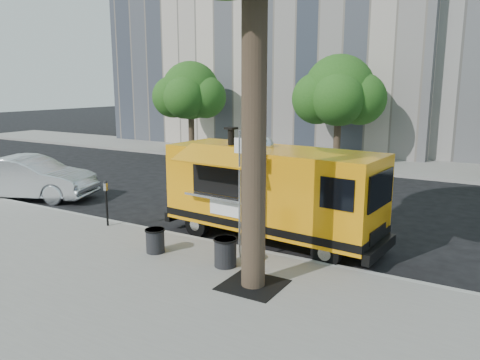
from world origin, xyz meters
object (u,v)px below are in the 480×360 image
Objects in this scene: sign_post at (240,187)px; trash_bin_right at (225,251)px; trash_bin_left at (155,240)px; far_tree_a at (191,91)px; sedan at (30,178)px; parking_meter at (106,198)px; food_truck at (270,191)px; far_tree_b at (339,91)px.

sign_post is 4.63× the size of trash_bin_right.
sign_post is 5.14× the size of trash_bin_left.
far_tree_a reaches higher than sedan.
sedan is at bearing -82.30° from far_tree_a.
sedan is (-5.34, 1.35, -0.20)m from parking_meter.
sedan is (-9.89, 1.55, -1.06)m from sign_post.
sign_post is 2.49m from trash_bin_left.
sign_post is 2.25× the size of parking_meter.
sign_post reaches higher than food_truck.
parking_meter reaches higher than trash_bin_left.
far_tree_b is at bearing 92.40° from trash_bin_left.
sedan is at bearing -174.25° from food_truck.
parking_meter is 4.67m from trash_bin_right.
trash_bin_left is (2.63, -0.98, -0.52)m from parking_meter.
far_tree_b is 14.98m from sedan.
trash_bin_right is (2.57, -14.92, -3.34)m from far_tree_b.
food_truck is at bearing -46.59° from far_tree_a.
parking_meter is at bearing 159.56° from trash_bin_left.
far_tree_a is 0.97× the size of far_tree_b.
parking_meter is (-4.55, 0.20, -0.87)m from sign_post.
food_truck is at bearing -78.84° from far_tree_b.
food_truck is 3.25m from trash_bin_left.
far_tree_a is at bearing 138.15° from food_truck.
parking_meter is (-2.00, -14.05, -2.85)m from far_tree_b.
parking_meter is at bearing -124.02° from sedan.
sedan reaches higher than parking_meter.
far_tree_a is 9.01m from far_tree_b.
sign_post is (2.55, -14.25, -1.98)m from far_tree_b.
far_tree_a is 18.14m from sign_post.
trash_bin_left is 0.90× the size of trash_bin_right.
food_truck is (4.47, 1.52, 0.42)m from parking_meter.
trash_bin_left is at bearing -20.44° from parking_meter.
sign_post reaches higher than parking_meter.
sign_post is 4.64m from parking_meter.
trash_bin_left is (0.63, -15.03, -3.37)m from far_tree_b.
far_tree_a is at bearing -177.46° from far_tree_b.
food_truck reaches higher than trash_bin_left.
parking_meter is (7.00, -13.65, -2.79)m from far_tree_a.
far_tree_a is 12.77m from sedan.
trash_bin_right is at bearing -51.45° from far_tree_a.
trash_bin_right is (1.94, 0.11, 0.03)m from trash_bin_left.
parking_meter is at bearing -98.10° from far_tree_b.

